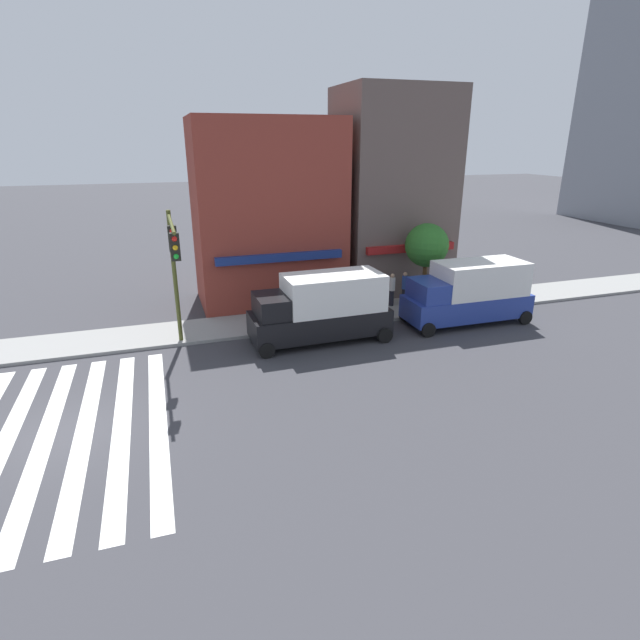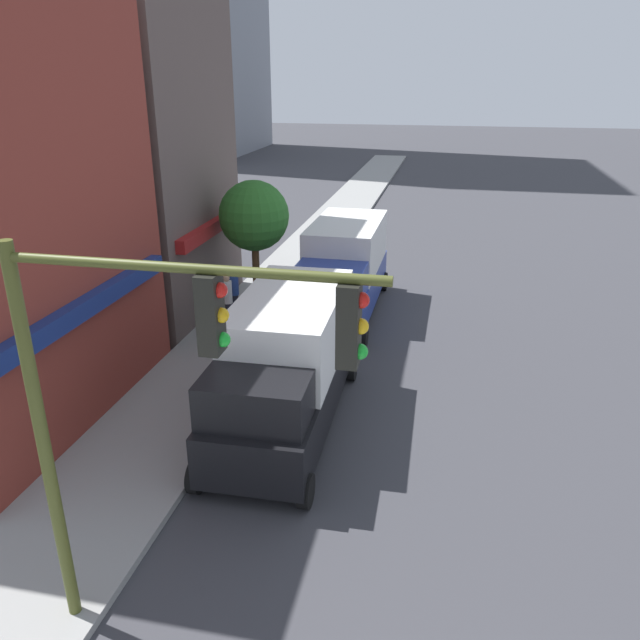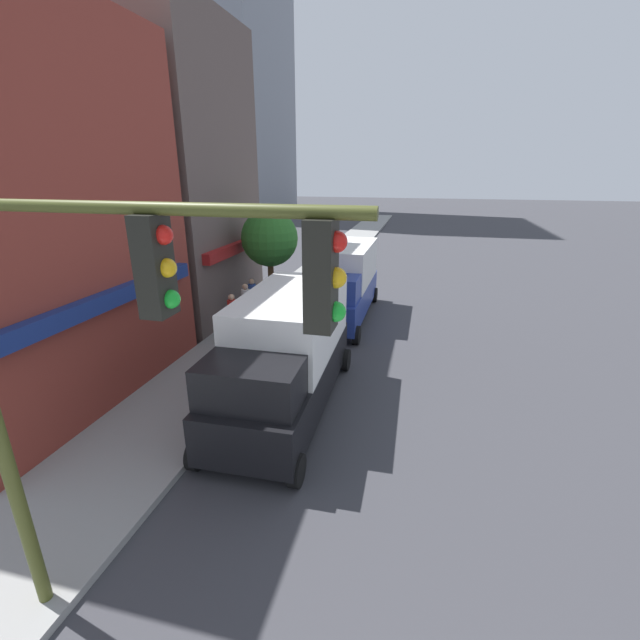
% 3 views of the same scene
% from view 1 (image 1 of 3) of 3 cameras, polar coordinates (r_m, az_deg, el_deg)
% --- Properties ---
extents(ground_plane, '(200.00, 200.00, 0.00)m').
position_cam_1_polar(ground_plane, '(17.71, -27.09, -11.43)').
color(ground_plane, '#38383D').
extents(sidewalk_left, '(120.00, 3.00, 0.15)m').
position_cam_1_polar(sidewalk_left, '(24.41, -24.86, -2.38)').
color(sidewalk_left, gray).
rests_on(sidewalk_left, ground_plane).
extents(crosswalk_stripes, '(6.05, 10.80, 0.01)m').
position_cam_1_polar(crosswalk_stripes, '(17.71, -27.10, -11.42)').
color(crosswalk_stripes, silver).
rests_on(crosswalk_stripes, ground_plane).
extents(storefront_row, '(14.21, 5.30, 11.33)m').
position_cam_1_polar(storefront_row, '(28.42, 1.12, 13.17)').
color(storefront_row, maroon).
rests_on(storefront_row, ground_plane).
extents(traffic_signal, '(0.32, 4.63, 5.87)m').
position_cam_1_polar(traffic_signal, '(20.29, -16.34, 6.86)').
color(traffic_signal, '#474C1E').
rests_on(traffic_signal, ground_plane).
extents(box_truck_black, '(6.24, 2.42, 3.04)m').
position_cam_1_polar(box_truck_black, '(22.05, 0.22, 1.46)').
color(box_truck_black, black).
rests_on(box_truck_black, ground_plane).
extents(box_truck_blue, '(6.21, 2.42, 3.04)m').
position_cam_1_polar(box_truck_blue, '(25.37, 16.68, 3.09)').
color(box_truck_blue, navy).
rests_on(box_truck_blue, ground_plane).
extents(pedestrian_blue_shirt, '(0.32, 0.32, 1.77)m').
position_cam_1_polar(pedestrian_blue_shirt, '(27.30, 9.64, 3.69)').
color(pedestrian_blue_shirt, '#23232D').
rests_on(pedestrian_blue_shirt, sidewalk_left).
extents(pedestrian_red_jacket, '(0.32, 0.32, 1.77)m').
position_cam_1_polar(pedestrian_red_jacket, '(26.24, 5.51, 3.22)').
color(pedestrian_red_jacket, '#23232D').
rests_on(pedestrian_red_jacket, sidewalk_left).
extents(pedestrian_white_shirt, '(0.32, 0.32, 1.77)m').
position_cam_1_polar(pedestrian_white_shirt, '(26.91, 8.22, 3.53)').
color(pedestrian_white_shirt, '#23232D').
rests_on(pedestrian_white_shirt, sidewalk_left).
extents(street_tree, '(2.26, 2.26, 4.39)m').
position_cam_1_polar(street_tree, '(26.77, 12.11, 8.31)').
color(street_tree, brown).
rests_on(street_tree, sidewalk_left).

